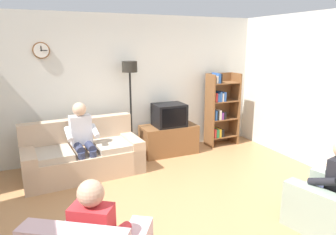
{
  "coord_description": "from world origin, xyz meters",
  "views": [
    {
      "loc": [
        -1.64,
        -3.11,
        2.17
      ],
      "look_at": [
        0.23,
        1.13,
        1.04
      ],
      "focal_mm": 32.72,
      "sensor_mm": 36.0,
      "label": 1
    }
  ],
  "objects_px": {
    "person_on_couch": "(82,136)",
    "person_in_right_armchair": "(332,180)",
    "tv_stand": "(169,139)",
    "person_in_left_armchair": "(98,232)",
    "couch": "(83,156)",
    "armchair_near_bookshelf": "(336,207)",
    "floor_lamp": "(130,83)",
    "bookshelf": "(220,109)",
    "tv": "(169,115)"
  },
  "relations": [
    {
      "from": "person_on_couch",
      "to": "person_in_right_armchair",
      "type": "distance_m",
      "value": 3.62
    },
    {
      "from": "tv_stand",
      "to": "person_in_right_armchair",
      "type": "distance_m",
      "value": 3.2
    },
    {
      "from": "person_in_left_armchair",
      "to": "person_in_right_armchair",
      "type": "bearing_deg",
      "value": -1.85
    },
    {
      "from": "person_in_left_armchair",
      "to": "person_in_right_armchair",
      "type": "relative_size",
      "value": 1.0
    },
    {
      "from": "person_on_couch",
      "to": "couch",
      "type": "bearing_deg",
      "value": 88.74
    },
    {
      "from": "person_on_couch",
      "to": "armchair_near_bookshelf",
      "type": "bearing_deg",
      "value": -47.86
    },
    {
      "from": "tv_stand",
      "to": "person_in_right_armchair",
      "type": "relative_size",
      "value": 0.98
    },
    {
      "from": "floor_lamp",
      "to": "person_on_couch",
      "type": "distance_m",
      "value": 1.37
    },
    {
      "from": "bookshelf",
      "to": "floor_lamp",
      "type": "height_order",
      "value": "floor_lamp"
    },
    {
      "from": "tv_stand",
      "to": "tv",
      "type": "height_order",
      "value": "tv"
    },
    {
      "from": "person_in_right_armchair",
      "to": "armchair_near_bookshelf",
      "type": "bearing_deg",
      "value": -76.94
    },
    {
      "from": "tv",
      "to": "person_on_couch",
      "type": "distance_m",
      "value": 1.79
    },
    {
      "from": "tv",
      "to": "person_on_couch",
      "type": "xyz_separation_m",
      "value": [
        -1.74,
        -0.43,
        -0.1
      ]
    },
    {
      "from": "couch",
      "to": "tv",
      "type": "height_order",
      "value": "tv"
    },
    {
      "from": "tv",
      "to": "bookshelf",
      "type": "height_order",
      "value": "bookshelf"
    },
    {
      "from": "bookshelf",
      "to": "person_in_left_armchair",
      "type": "relative_size",
      "value": 1.4
    },
    {
      "from": "couch",
      "to": "tv",
      "type": "bearing_deg",
      "value": 10.44
    },
    {
      "from": "couch",
      "to": "person_on_couch",
      "type": "relative_size",
      "value": 1.58
    },
    {
      "from": "floor_lamp",
      "to": "bookshelf",
      "type": "bearing_deg",
      "value": -0.83
    },
    {
      "from": "tv",
      "to": "floor_lamp",
      "type": "bearing_deg",
      "value": 170.52
    },
    {
      "from": "person_on_couch",
      "to": "person_in_right_armchair",
      "type": "relative_size",
      "value": 1.11
    },
    {
      "from": "bookshelf",
      "to": "person_in_right_armchair",
      "type": "height_order",
      "value": "bookshelf"
    },
    {
      "from": "tv_stand",
      "to": "tv",
      "type": "relative_size",
      "value": 1.83
    },
    {
      "from": "tv",
      "to": "person_in_left_armchair",
      "type": "relative_size",
      "value": 0.54
    },
    {
      "from": "tv",
      "to": "person_in_right_armchair",
      "type": "xyz_separation_m",
      "value": [
        0.72,
        -3.08,
        -0.19
      ]
    },
    {
      "from": "couch",
      "to": "person_in_left_armchair",
      "type": "height_order",
      "value": "person_in_left_armchair"
    },
    {
      "from": "tv_stand",
      "to": "floor_lamp",
      "type": "distance_m",
      "value": 1.38
    },
    {
      "from": "person_in_left_armchair",
      "to": "floor_lamp",
      "type": "bearing_deg",
      "value": 67.89
    },
    {
      "from": "bookshelf",
      "to": "tv",
      "type": "bearing_deg",
      "value": -175.6
    },
    {
      "from": "bookshelf",
      "to": "person_in_right_armchair",
      "type": "relative_size",
      "value": 1.4
    },
    {
      "from": "tv_stand",
      "to": "person_in_right_armchair",
      "type": "bearing_deg",
      "value": -76.94
    },
    {
      "from": "floor_lamp",
      "to": "person_in_right_armchair",
      "type": "height_order",
      "value": "floor_lamp"
    },
    {
      "from": "tv",
      "to": "bookshelf",
      "type": "xyz_separation_m",
      "value": [
        1.24,
        0.09,
        -0.01
      ]
    },
    {
      "from": "bookshelf",
      "to": "armchair_near_bookshelf",
      "type": "relative_size",
      "value": 1.51
    },
    {
      "from": "floor_lamp",
      "to": "person_in_right_armchair",
      "type": "xyz_separation_m",
      "value": [
        1.46,
        -3.2,
        -0.85
      ]
    },
    {
      "from": "tv_stand",
      "to": "person_in_left_armchair",
      "type": "height_order",
      "value": "person_in_left_armchair"
    },
    {
      "from": "tv",
      "to": "armchair_near_bookshelf",
      "type": "distance_m",
      "value": 3.29
    },
    {
      "from": "floor_lamp",
      "to": "person_on_couch",
      "type": "bearing_deg",
      "value": -151.0
    },
    {
      "from": "tv_stand",
      "to": "armchair_near_bookshelf",
      "type": "bearing_deg",
      "value": -76.94
    },
    {
      "from": "person_on_couch",
      "to": "person_in_left_armchair",
      "type": "bearing_deg",
      "value": -95.97
    },
    {
      "from": "couch",
      "to": "person_in_left_armchair",
      "type": "relative_size",
      "value": 1.75
    },
    {
      "from": "tv",
      "to": "floor_lamp",
      "type": "relative_size",
      "value": 0.32
    },
    {
      "from": "floor_lamp",
      "to": "person_in_left_armchair",
      "type": "xyz_separation_m",
      "value": [
        -1.27,
        -3.12,
        -0.85
      ]
    },
    {
      "from": "bookshelf",
      "to": "floor_lamp",
      "type": "xyz_separation_m",
      "value": [
        -1.97,
        0.03,
        0.66
      ]
    },
    {
      "from": "person_on_couch",
      "to": "person_in_left_armchair",
      "type": "xyz_separation_m",
      "value": [
        -0.27,
        -2.56,
        -0.09
      ]
    },
    {
      "from": "tv",
      "to": "bookshelf",
      "type": "bearing_deg",
      "value": 4.4
    },
    {
      "from": "armchair_near_bookshelf",
      "to": "person_in_right_armchair",
      "type": "relative_size",
      "value": 0.93
    },
    {
      "from": "tv_stand",
      "to": "tv",
      "type": "distance_m",
      "value": 0.51
    },
    {
      "from": "tv_stand",
      "to": "person_in_left_armchair",
      "type": "bearing_deg",
      "value": -123.61
    },
    {
      "from": "person_in_right_armchair",
      "to": "person_on_couch",
      "type": "bearing_deg",
      "value": 132.83
    }
  ]
}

